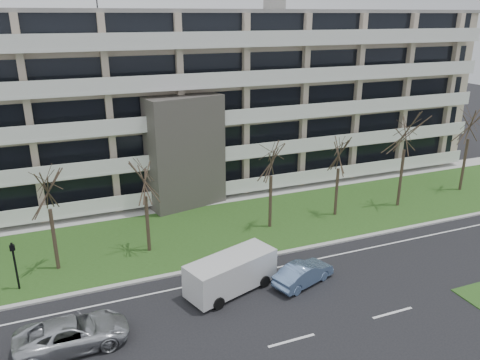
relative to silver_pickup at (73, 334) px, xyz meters
name	(u,v)px	position (x,y,z in m)	size (l,w,h in m)	color
ground	(292,341)	(9.78, -3.47, -0.72)	(160.00, 160.00, 0.00)	black
grass_verge	(208,231)	(9.78, 9.53, -0.69)	(90.00, 10.00, 0.06)	#274918
curb	(233,263)	(9.78, 4.53, -0.66)	(90.00, 0.35, 0.12)	#B2B2AD
sidewalk	(187,204)	(9.78, 15.03, -0.68)	(90.00, 2.00, 0.08)	#B2B2AD
lane_edge_line	(241,275)	(9.78, 3.03, -0.72)	(90.00, 0.12, 0.01)	white
apartment_building	(164,100)	(9.77, 21.84, 6.89)	(60.50, 15.10, 18.75)	#C3B398
silver_pickup	(73,334)	(0.00, 0.00, 0.00)	(2.40, 5.21, 1.45)	#B7BABF
blue_sedan	(303,273)	(12.80, 0.83, -0.07)	(1.38, 3.97, 1.31)	#7092C3
white_van	(232,270)	(8.71, 1.78, 0.52)	(5.69, 3.57, 2.07)	silver
pedestrian_signal	(14,260)	(-2.62, 6.28, 1.17)	(0.30, 0.25, 2.98)	black
tree_2	(46,185)	(-0.47, 7.90, 4.84)	(3.58, 3.58, 7.16)	#382B21
tree_3	(144,174)	(5.23, 8.16, 4.70)	(3.49, 3.49, 6.98)	#382B21
tree_4	(271,155)	(14.28, 8.55, 4.83)	(3.57, 3.57, 7.15)	#382B21
tree_5	(340,150)	(19.98, 8.64, 4.59)	(3.42, 3.42, 6.85)	#382B21
tree_6	(407,127)	(25.81, 8.34, 5.93)	(4.27, 4.27, 8.55)	#382B21
tree_7	(472,118)	(33.41, 9.20, 5.84)	(4.22, 4.22, 8.44)	#382B21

